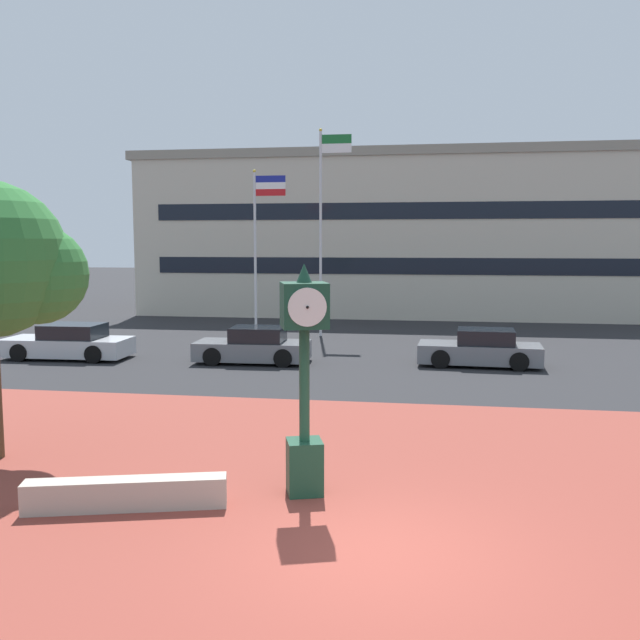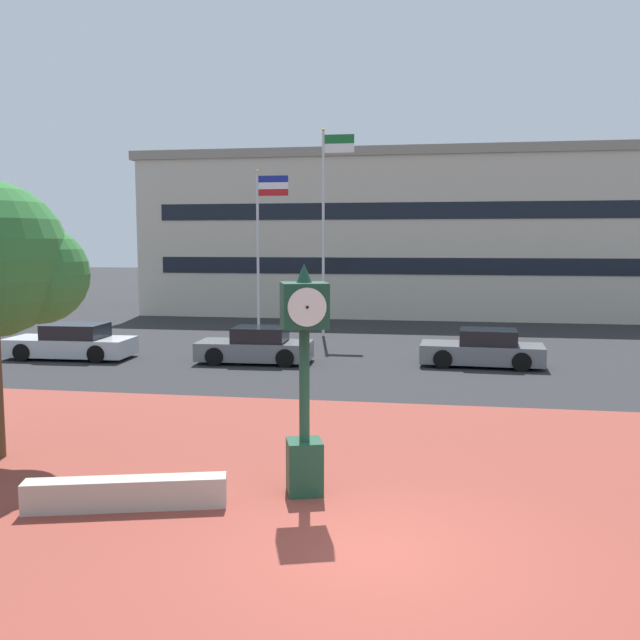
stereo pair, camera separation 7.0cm
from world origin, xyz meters
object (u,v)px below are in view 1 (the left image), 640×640
Objects in this scene: car_street_far at (481,349)px; flagpole_primary at (258,238)px; street_clock at (304,372)px; car_street_mid at (69,343)px; civic_building at (407,235)px; car_street_distant at (254,347)px; flagpole_secondary at (323,219)px.

flagpole_primary is at bearing 57.88° from car_street_far.
street_clock is 0.86× the size of car_street_mid.
civic_building is at bearing 12.63° from car_street_far.
car_street_mid is 1.08× the size of car_street_far.
street_clock is at bearing -163.71° from car_street_distant.
flagpole_primary is at bearing -116.64° from civic_building.
street_clock is 20.77m from flagpole_primary.
flagpole_secondary is (8.27, 7.55, 4.70)m from car_street_mid.
car_street_distant is at bearing -77.41° from flagpole_primary.
car_street_mid is at bearing 114.14° from street_clock.
car_street_mid is at bearing -119.96° from civic_building.
civic_building reaches higher than street_clock.
car_street_mid and car_street_far have the same top height.
car_street_distant is at bearing 97.63° from car_street_far.
civic_building is at bearing 71.24° from street_clock.
street_clock is 0.42× the size of flagpole_secondary.
car_street_far is at bearing -87.25° from car_street_distant.
car_street_mid is (-11.04, 12.27, -1.54)m from street_clock.
car_street_far is (3.80, 13.13, -1.54)m from street_clock.
flagpole_secondary is at bearing -49.38° from car_street_mid.
car_street_far is 1.04× the size of car_street_distant.
civic_building is at bearing -31.76° from car_street_mid.
flagpole_secondary is (-6.57, 6.70, 4.70)m from car_street_far.
flagpole_primary reaches higher than street_clock.
car_street_mid is 12.14m from flagpole_secondary.
flagpole_primary reaches higher than car_street_distant.
street_clock is 0.52× the size of flagpole_primary.
flagpole_primary reaches higher than car_street_mid.
civic_building is at bearing 63.36° from flagpole_primary.
flagpole_secondary is at bearing 80.12° from street_clock.
flagpole_secondary is 0.30× the size of civic_building.
flagpole_secondary is (-2.78, 19.82, 3.16)m from street_clock.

